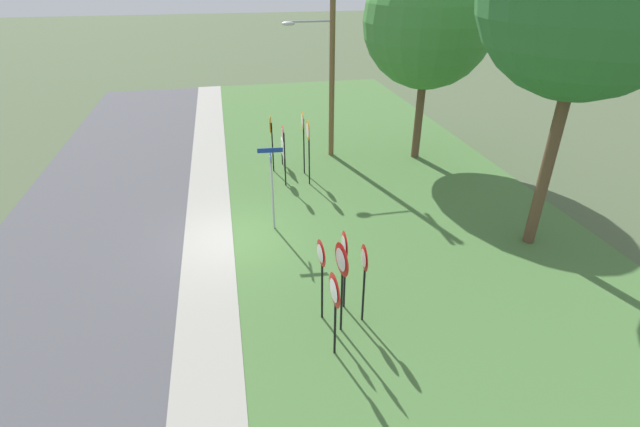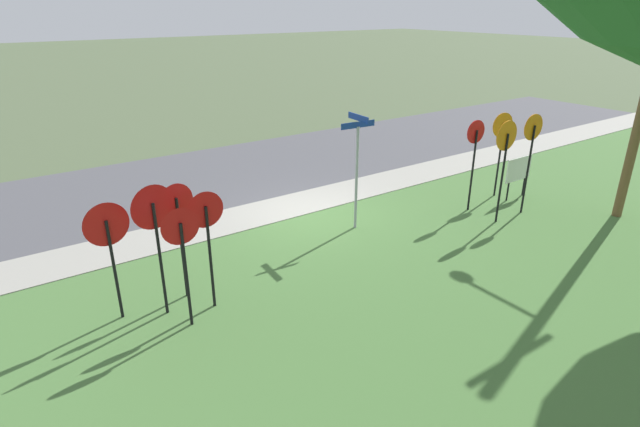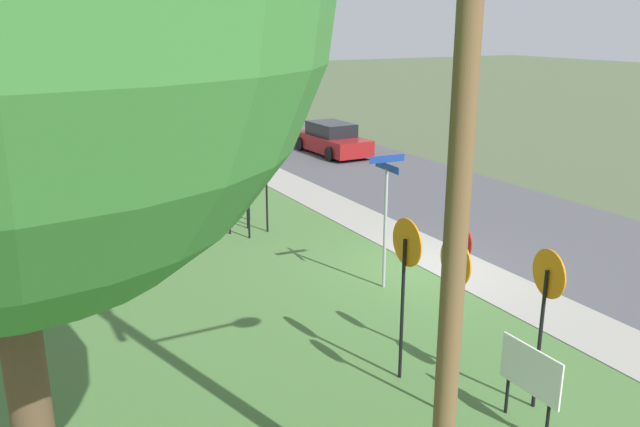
{
  "view_description": "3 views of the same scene",
  "coord_description": "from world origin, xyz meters",
  "px_view_note": "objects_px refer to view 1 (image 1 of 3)",
  "views": [
    {
      "loc": [
        13.19,
        0.17,
        8.1
      ],
      "look_at": [
        0.98,
        2.75,
        1.24
      ],
      "focal_mm": 25.61,
      "sensor_mm": 36.0,
      "label": 1
    },
    {
      "loc": [
        7.15,
        10.7,
        5.4
      ],
      "look_at": [
        1.12,
        2.13,
        1.04
      ],
      "focal_mm": 28.43,
      "sensor_mm": 36.0,
      "label": 2
    },
    {
      "loc": [
        -11.41,
        8.87,
        5.58
      ],
      "look_at": [
        0.62,
        2.43,
        1.57
      ],
      "focal_mm": 36.33,
      "sensor_mm": 36.0,
      "label": 3
    }
  ],
  "objects_px": {
    "stop_sign_near_right": "(308,139)",
    "street_name_post": "(272,182)",
    "stop_sign_far_center": "(284,144)",
    "yield_sign_near_left": "(364,267)",
    "utility_pole": "(329,58)",
    "yield_sign_far_right": "(334,297)",
    "notice_board": "(283,150)",
    "yield_sign_near_right": "(344,253)",
    "yield_sign_center": "(341,268)",
    "stop_sign_near_left": "(303,130)",
    "yield_sign_far_left": "(321,262)",
    "oak_tree_left": "(429,21)",
    "stop_sign_far_left": "(271,132)"
  },
  "relations": [
    {
      "from": "utility_pole",
      "to": "notice_board",
      "type": "distance_m",
      "value": 4.44
    },
    {
      "from": "stop_sign_near_left",
      "to": "notice_board",
      "type": "distance_m",
      "value": 1.61
    },
    {
      "from": "yield_sign_center",
      "to": "utility_pole",
      "type": "height_order",
      "value": "utility_pole"
    },
    {
      "from": "stop_sign_far_left",
      "to": "yield_sign_far_right",
      "type": "distance_m",
      "value": 10.99
    },
    {
      "from": "stop_sign_near_left",
      "to": "stop_sign_far_center",
      "type": "height_order",
      "value": "stop_sign_near_left"
    },
    {
      "from": "yield_sign_center",
      "to": "street_name_post",
      "type": "xyz_separation_m",
      "value": [
        -5.33,
        -0.99,
        -0.15
      ]
    },
    {
      "from": "stop_sign_far_center",
      "to": "yield_sign_near_left",
      "type": "relative_size",
      "value": 1.12
    },
    {
      "from": "yield_sign_far_left",
      "to": "yield_sign_far_right",
      "type": "distance_m",
      "value": 1.26
    },
    {
      "from": "yield_sign_far_right",
      "to": "stop_sign_near_left",
      "type": "bearing_deg",
      "value": 169.44
    },
    {
      "from": "yield_sign_center",
      "to": "street_name_post",
      "type": "relative_size",
      "value": 0.86
    },
    {
      "from": "yield_sign_near_right",
      "to": "notice_board",
      "type": "bearing_deg",
      "value": -177.27
    },
    {
      "from": "utility_pole",
      "to": "yield_sign_far_right",
      "type": "bearing_deg",
      "value": -12.21
    },
    {
      "from": "stop_sign_far_left",
      "to": "yield_sign_near_right",
      "type": "xyz_separation_m",
      "value": [
        9.43,
        0.75,
        -0.1
      ]
    },
    {
      "from": "stop_sign_near_right",
      "to": "stop_sign_far_center",
      "type": "relative_size",
      "value": 1.07
    },
    {
      "from": "stop_sign_near_right",
      "to": "notice_board",
      "type": "xyz_separation_m",
      "value": [
        -1.95,
        -0.78,
        -1.14
      ]
    },
    {
      "from": "stop_sign_near_right",
      "to": "notice_board",
      "type": "distance_m",
      "value": 2.39
    },
    {
      "from": "yield_sign_far_right",
      "to": "street_name_post",
      "type": "distance_m",
      "value": 6.1
    },
    {
      "from": "stop_sign_near_right",
      "to": "yield_sign_center",
      "type": "bearing_deg",
      "value": -4.25
    },
    {
      "from": "stop_sign_far_center",
      "to": "yield_sign_near_right",
      "type": "bearing_deg",
      "value": 7.14
    },
    {
      "from": "utility_pole",
      "to": "oak_tree_left",
      "type": "height_order",
      "value": "oak_tree_left"
    },
    {
      "from": "stop_sign_near_right",
      "to": "yield_sign_far_left",
      "type": "xyz_separation_m",
      "value": [
        8.08,
        -1.21,
        -0.25
      ]
    },
    {
      "from": "stop_sign_far_left",
      "to": "stop_sign_far_center",
      "type": "relative_size",
      "value": 0.99
    },
    {
      "from": "yield_sign_near_left",
      "to": "yield_sign_center",
      "type": "xyz_separation_m",
      "value": [
        0.23,
        -0.62,
        0.23
      ]
    },
    {
      "from": "stop_sign_near_left",
      "to": "yield_sign_near_right",
      "type": "height_order",
      "value": "stop_sign_near_left"
    },
    {
      "from": "stop_sign_near_right",
      "to": "yield_sign_near_right",
      "type": "height_order",
      "value": "stop_sign_near_right"
    },
    {
      "from": "stop_sign_near_right",
      "to": "yield_sign_near_right",
      "type": "bearing_deg",
      "value": -2.7
    },
    {
      "from": "stop_sign_far_center",
      "to": "oak_tree_left",
      "type": "distance_m",
      "value": 7.93
    },
    {
      "from": "utility_pole",
      "to": "notice_board",
      "type": "bearing_deg",
      "value": -64.17
    },
    {
      "from": "yield_sign_far_left",
      "to": "oak_tree_left",
      "type": "distance_m",
      "value": 12.82
    },
    {
      "from": "utility_pole",
      "to": "oak_tree_left",
      "type": "relative_size",
      "value": 0.95
    },
    {
      "from": "yield_sign_near_right",
      "to": "street_name_post",
      "type": "height_order",
      "value": "street_name_post"
    },
    {
      "from": "stop_sign_near_right",
      "to": "stop_sign_far_left",
      "type": "height_order",
      "value": "stop_sign_near_right"
    },
    {
      "from": "yield_sign_near_left",
      "to": "oak_tree_left",
      "type": "relative_size",
      "value": 0.26
    },
    {
      "from": "yield_sign_center",
      "to": "yield_sign_far_left",
      "type": "bearing_deg",
      "value": -154.13
    },
    {
      "from": "utility_pole",
      "to": "yield_sign_center",
      "type": "bearing_deg",
      "value": -11.36
    },
    {
      "from": "stop_sign_far_left",
      "to": "notice_board",
      "type": "distance_m",
      "value": 1.15
    },
    {
      "from": "stop_sign_far_left",
      "to": "yield_sign_near_right",
      "type": "bearing_deg",
      "value": 14.69
    },
    {
      "from": "stop_sign_near_left",
      "to": "yield_sign_near_right",
      "type": "distance_m",
      "value": 8.94
    },
    {
      "from": "yield_sign_near_left",
      "to": "yield_sign_center",
      "type": "height_order",
      "value": "yield_sign_center"
    },
    {
      "from": "stop_sign_near_left",
      "to": "oak_tree_left",
      "type": "xyz_separation_m",
      "value": [
        -0.87,
        5.51,
        3.98
      ]
    },
    {
      "from": "street_name_post",
      "to": "notice_board",
      "type": "relative_size",
      "value": 2.34
    },
    {
      "from": "stop_sign_near_right",
      "to": "street_name_post",
      "type": "bearing_deg",
      "value": -27.83
    },
    {
      "from": "stop_sign_far_center",
      "to": "yield_sign_near_left",
      "type": "bearing_deg",
      "value": 9.16
    },
    {
      "from": "notice_board",
      "to": "oak_tree_left",
      "type": "relative_size",
      "value": 0.14
    },
    {
      "from": "stop_sign_far_center",
      "to": "street_name_post",
      "type": "height_order",
      "value": "street_name_post"
    },
    {
      "from": "stop_sign_far_center",
      "to": "yield_sign_far_right",
      "type": "height_order",
      "value": "stop_sign_far_center"
    },
    {
      "from": "oak_tree_left",
      "to": "stop_sign_far_center",
      "type": "bearing_deg",
      "value": -73.43
    },
    {
      "from": "stop_sign_near_right",
      "to": "street_name_post",
      "type": "distance_m",
      "value": 3.77
    },
    {
      "from": "yield_sign_far_right",
      "to": "notice_board",
      "type": "relative_size",
      "value": 1.8
    },
    {
      "from": "stop_sign_near_right",
      "to": "street_name_post",
      "type": "height_order",
      "value": "street_name_post"
    }
  ]
}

